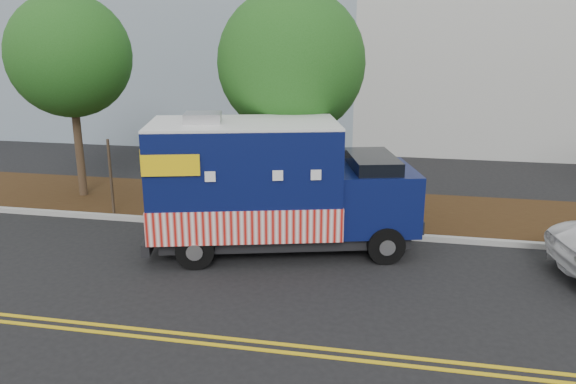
# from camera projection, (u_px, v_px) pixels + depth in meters

# --- Properties ---
(ground) EXTENTS (120.00, 120.00, 0.00)m
(ground) POSITION_uv_depth(u_px,v_px,m) (235.00, 246.00, 14.61)
(ground) COLOR black
(ground) RESTS_ON ground
(curb) EXTENTS (120.00, 0.18, 0.15)m
(curb) POSITION_uv_depth(u_px,v_px,m) (249.00, 226.00, 15.91)
(curb) COLOR #9E9E99
(curb) RESTS_ON ground
(mulch_strip) EXTENTS (120.00, 4.00, 0.15)m
(mulch_strip) POSITION_uv_depth(u_px,v_px,m) (266.00, 205.00, 17.90)
(mulch_strip) COLOR #311C0D
(mulch_strip) RESTS_ON ground
(centerline_near) EXTENTS (120.00, 0.10, 0.01)m
(centerline_near) POSITION_uv_depth(u_px,v_px,m) (168.00, 332.00, 10.41)
(centerline_near) COLOR gold
(centerline_near) RESTS_ON ground
(centerline_far) EXTENTS (120.00, 0.10, 0.01)m
(centerline_far) POSITION_uv_depth(u_px,v_px,m) (162.00, 339.00, 10.18)
(centerline_far) COLOR gold
(centerline_far) RESTS_ON ground
(tree_a) EXTENTS (3.84, 3.84, 6.59)m
(tree_a) POSITION_uv_depth(u_px,v_px,m) (70.00, 56.00, 17.52)
(tree_a) COLOR #38281C
(tree_a) RESTS_ON ground
(tree_b) EXTENTS (4.20, 4.20, 6.64)m
(tree_b) POSITION_uv_depth(u_px,v_px,m) (291.00, 63.00, 15.90)
(tree_b) COLOR #38281C
(tree_b) RESTS_ON ground
(sign_post) EXTENTS (0.06, 0.06, 2.40)m
(sign_post) POSITION_uv_depth(u_px,v_px,m) (111.00, 179.00, 16.54)
(sign_post) COLOR #473828
(sign_post) RESTS_ON ground
(food_truck) EXTENTS (7.07, 4.06, 3.52)m
(food_truck) POSITION_uv_depth(u_px,v_px,m) (269.00, 189.00, 14.01)
(food_truck) COLOR black
(food_truck) RESTS_ON ground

